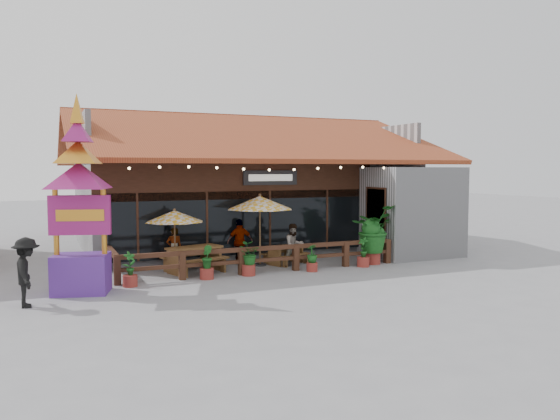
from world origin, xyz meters
name	(u,v)px	position (x,y,z in m)	size (l,w,h in m)	color
ground	(302,267)	(0.00, 0.00, 0.00)	(100.00, 100.00, 0.00)	gray
restaurant_building	(246,197)	(0.26, 6.61, 2.21)	(15.50, 14.73, 6.09)	#B8B9BE
patio_railing	(246,255)	(-2.25, -0.27, 0.61)	(10.00, 2.60, 0.92)	#422717
umbrella_left	(175,217)	(-4.39, 1.00, 1.90)	(2.26, 2.26, 2.18)	brown
umbrella_right	(260,203)	(-1.28, 0.92, 2.30)	(2.52, 2.52, 2.63)	brown
picnic_table_left	(194,255)	(-3.80, 0.63, 0.59)	(2.21, 2.04, 0.88)	brown
picnic_table_right	(286,252)	(-0.27, 0.86, 0.45)	(1.76, 1.67, 0.67)	brown
thai_sign_tower	(79,181)	(-7.57, -1.21, 3.20)	(2.76, 2.76, 6.05)	#56278F
tropical_plant	(373,230)	(2.70, -0.42, 1.26)	(2.06, 1.97, 2.20)	maroon
diner_a	(174,249)	(-4.34, 1.35, 0.75)	(0.55, 0.36, 1.50)	#3B1F13
diner_b	(294,245)	(-0.25, 0.19, 0.78)	(0.76, 0.59, 1.56)	#3B1F13
diner_c	(240,241)	(-1.82, 1.57, 0.84)	(0.98, 0.41, 1.68)	#3B1F13
pedestrian	(26,272)	(-8.95, -2.31, 0.90)	(1.16, 0.67, 1.79)	black
planter_a	(130,272)	(-6.18, -0.87, 0.45)	(0.45, 0.44, 1.07)	maroon
planter_b	(207,264)	(-3.75, -0.70, 0.49)	(0.45, 0.45, 1.09)	maroon
planter_c	(248,257)	(-2.31, -0.67, 0.62)	(0.89, 0.88, 1.11)	maroon
planter_d	(312,258)	(-0.06, -0.88, 0.45)	(0.44, 0.44, 0.94)	maroon
planter_e	(363,254)	(2.05, -0.80, 0.46)	(0.44, 0.46, 1.08)	maroon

